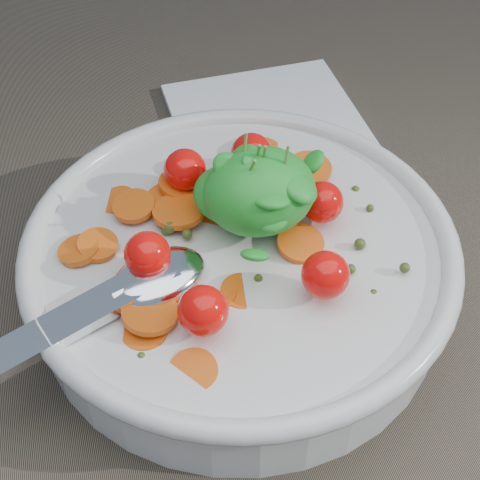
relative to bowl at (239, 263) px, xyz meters
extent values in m
plane|color=brown|center=(0.00, -0.01, -0.04)|extent=(6.00, 6.00, 0.00)
cylinder|color=silver|center=(0.00, 0.00, -0.01)|extent=(0.29, 0.29, 0.06)
torus|color=silver|center=(0.00, 0.00, 0.02)|extent=(0.31, 0.31, 0.02)
cylinder|color=silver|center=(0.00, 0.00, -0.03)|extent=(0.15, 0.15, 0.01)
cylinder|color=brown|center=(0.00, 0.00, -0.01)|extent=(0.26, 0.26, 0.04)
cylinder|color=orange|center=(-0.01, 0.03, 0.02)|extent=(0.04, 0.04, 0.01)
cylinder|color=orange|center=(-0.03, 0.04, 0.03)|extent=(0.05, 0.05, 0.01)
cylinder|color=orange|center=(-0.07, 0.07, 0.02)|extent=(0.03, 0.03, 0.01)
cylinder|color=orange|center=(0.04, 0.07, 0.02)|extent=(0.04, 0.04, 0.01)
cylinder|color=orange|center=(-0.01, -0.04, 0.02)|extent=(0.04, 0.04, 0.01)
cylinder|color=orange|center=(-0.04, -0.05, 0.02)|extent=(0.04, 0.04, 0.01)
cylinder|color=orange|center=(-0.03, -0.04, 0.02)|extent=(0.05, 0.05, 0.01)
cylinder|color=orange|center=(-0.07, -0.05, 0.03)|extent=(0.05, 0.05, 0.01)
cylinder|color=orange|center=(-0.03, 0.06, 0.03)|extent=(0.04, 0.04, 0.01)
cylinder|color=orange|center=(-0.06, -0.09, 0.02)|extent=(0.04, 0.04, 0.01)
cylinder|color=orange|center=(0.04, 0.10, 0.02)|extent=(0.04, 0.04, 0.02)
cylinder|color=orange|center=(0.02, 0.03, 0.02)|extent=(0.04, 0.04, 0.01)
cylinder|color=orange|center=(-0.05, -0.02, 0.03)|extent=(0.04, 0.04, 0.02)
cylinder|color=orange|center=(0.07, 0.06, 0.03)|extent=(0.03, 0.03, 0.01)
cylinder|color=orange|center=(-0.06, 0.05, 0.03)|extent=(0.04, 0.04, 0.01)
cylinder|color=orange|center=(-0.04, 0.05, 0.02)|extent=(0.04, 0.04, 0.01)
cylinder|color=orange|center=(-0.11, 0.02, 0.02)|extent=(0.04, 0.04, 0.01)
cylinder|color=orange|center=(0.04, -0.02, 0.02)|extent=(0.03, 0.04, 0.01)
cylinder|color=orange|center=(-0.09, 0.02, 0.03)|extent=(0.03, 0.03, 0.01)
cylinder|color=orange|center=(-0.08, -0.06, 0.02)|extent=(0.04, 0.04, 0.01)
sphere|color=#3D4C19|center=(-0.09, 0.02, 0.02)|extent=(0.01, 0.01, 0.01)
sphere|color=#3D4C19|center=(-0.04, 0.02, 0.03)|extent=(0.01, 0.01, 0.01)
sphere|color=#3D4C19|center=(0.00, 0.04, 0.03)|extent=(0.01, 0.01, 0.01)
sphere|color=#3D4C19|center=(0.06, -0.05, 0.02)|extent=(0.01, 0.01, 0.01)
sphere|color=#3D4C19|center=(0.10, 0.01, 0.02)|extent=(0.01, 0.01, 0.01)
sphere|color=#3D4C19|center=(-0.03, 0.01, 0.03)|extent=(0.01, 0.01, 0.01)
sphere|color=#3D4C19|center=(-0.05, 0.02, 0.02)|extent=(0.01, 0.01, 0.01)
sphere|color=#3D4C19|center=(0.07, -0.07, 0.02)|extent=(0.01, 0.01, 0.01)
sphere|color=#3D4C19|center=(0.08, -0.03, 0.02)|extent=(0.01, 0.01, 0.01)
sphere|color=#3D4C19|center=(0.10, -0.06, 0.03)|extent=(0.01, 0.01, 0.01)
sphere|color=#3D4C19|center=(-0.08, -0.02, 0.03)|extent=(0.01, 0.01, 0.01)
sphere|color=#3D4C19|center=(-0.09, -0.03, 0.03)|extent=(0.01, 0.01, 0.01)
sphere|color=#3D4C19|center=(-0.08, -0.07, 0.02)|extent=(0.01, 0.01, 0.01)
sphere|color=#3D4C19|center=(0.00, -0.03, 0.02)|extent=(0.01, 0.01, 0.01)
sphere|color=#3D4C19|center=(0.10, 0.03, 0.02)|extent=(0.01, 0.01, 0.01)
sphere|color=#3D4C19|center=(0.07, 0.04, 0.02)|extent=(0.01, 0.01, 0.01)
sphere|color=red|center=(0.06, 0.00, 0.04)|extent=(0.03, 0.03, 0.03)
sphere|color=red|center=(0.03, 0.07, 0.04)|extent=(0.03, 0.03, 0.03)
sphere|color=red|center=(-0.02, 0.06, 0.04)|extent=(0.03, 0.03, 0.03)
sphere|color=red|center=(-0.07, -0.01, 0.04)|extent=(0.03, 0.03, 0.03)
sphere|color=red|center=(-0.04, -0.07, 0.04)|extent=(0.03, 0.03, 0.03)
sphere|color=red|center=(0.04, -0.06, 0.04)|extent=(0.03, 0.03, 0.03)
ellipsoid|color=green|center=(0.02, 0.01, 0.06)|extent=(0.08, 0.07, 0.06)
ellipsoid|color=green|center=(0.00, 0.02, 0.05)|extent=(0.04, 0.04, 0.04)
ellipsoid|color=green|center=(0.02, 0.01, 0.07)|extent=(0.03, 0.03, 0.02)
ellipsoid|color=green|center=(0.03, 0.02, 0.07)|extent=(0.03, 0.02, 0.02)
ellipsoid|color=green|center=(0.02, 0.03, 0.06)|extent=(0.04, 0.04, 0.03)
ellipsoid|color=green|center=(0.01, 0.01, 0.06)|extent=(0.03, 0.03, 0.02)
ellipsoid|color=green|center=(0.01, 0.01, 0.08)|extent=(0.02, 0.02, 0.02)
ellipsoid|color=green|center=(0.01, 0.00, 0.06)|extent=(0.03, 0.03, 0.02)
ellipsoid|color=green|center=(0.06, 0.03, 0.06)|extent=(0.03, 0.03, 0.02)
ellipsoid|color=green|center=(0.02, -0.01, 0.07)|extent=(0.03, 0.03, 0.02)
ellipsoid|color=green|center=(0.02, 0.01, 0.06)|extent=(0.02, 0.02, 0.02)
ellipsoid|color=green|center=(0.00, 0.02, 0.07)|extent=(0.03, 0.03, 0.03)
ellipsoid|color=green|center=(0.04, -0.01, 0.07)|extent=(0.04, 0.04, 0.02)
ellipsoid|color=green|center=(0.02, 0.01, 0.06)|extent=(0.03, 0.03, 0.01)
ellipsoid|color=green|center=(0.00, -0.04, 0.05)|extent=(0.02, 0.02, 0.02)
ellipsoid|color=green|center=(0.03, 0.00, 0.06)|extent=(0.03, 0.03, 0.02)
ellipsoid|color=green|center=(0.01, 0.03, 0.07)|extent=(0.03, 0.03, 0.02)
ellipsoid|color=green|center=(0.01, 0.03, 0.08)|extent=(0.03, 0.03, 0.02)
ellipsoid|color=green|center=(0.01, 0.02, 0.07)|extent=(0.04, 0.03, 0.03)
ellipsoid|color=green|center=(0.02, 0.02, 0.07)|extent=(0.02, 0.02, 0.02)
ellipsoid|color=green|center=(0.02, 0.03, 0.06)|extent=(0.03, 0.03, 0.02)
ellipsoid|color=green|center=(0.02, -0.01, 0.06)|extent=(0.03, 0.03, 0.02)
ellipsoid|color=green|center=(0.02, 0.00, 0.07)|extent=(0.03, 0.02, 0.02)
cylinder|color=#4C8C33|center=(0.01, 0.01, 0.07)|extent=(0.01, 0.02, 0.05)
cylinder|color=#4C8C33|center=(0.03, 0.00, 0.07)|extent=(0.01, 0.01, 0.05)
cylinder|color=#4C8C33|center=(0.02, 0.02, 0.07)|extent=(0.00, 0.01, 0.05)
cylinder|color=#4C8C33|center=(0.02, 0.01, 0.07)|extent=(0.00, 0.01, 0.05)
cylinder|color=#4C8C33|center=(0.01, 0.02, 0.07)|extent=(0.01, 0.01, 0.05)
ellipsoid|color=silver|center=(-0.06, -0.02, 0.03)|extent=(0.08, 0.06, 0.02)
cube|color=silver|center=(-0.11, -0.04, 0.03)|extent=(0.13, 0.06, 0.02)
cylinder|color=silver|center=(-0.08, -0.03, 0.03)|extent=(0.03, 0.02, 0.01)
cube|color=white|center=(0.08, 0.20, -0.03)|extent=(0.17, 0.15, 0.01)
camera|label=1|loc=(-0.10, -0.34, 0.39)|focal=55.00mm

